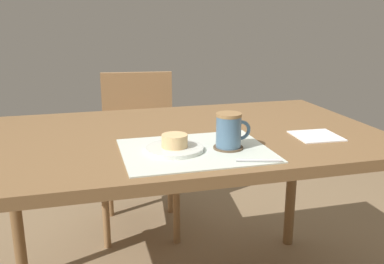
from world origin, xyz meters
TOP-DOWN VIEW (x-y plane):
  - dining_table at (0.00, 0.00)m, footprint 1.40×0.85m
  - wooden_chair at (-0.05, 0.80)m, footprint 0.47×0.47m
  - placemat at (-0.02, -0.21)m, footprint 0.45×0.35m
  - pastry_plate at (-0.08, -0.20)m, footprint 0.18×0.18m
  - pastry at (-0.08, -0.20)m, footprint 0.08×0.08m
  - coffee_coaster at (0.09, -0.22)m, footprint 0.09×0.09m
  - coffee_mug at (0.09, -0.22)m, footprint 0.11×0.08m
  - teaspoon at (0.13, -0.36)m, footprint 0.13×0.05m
  - paper_napkin at (0.43, -0.16)m, footprint 0.16×0.16m

SIDE VIEW (x-z plane):
  - wooden_chair at x=-0.05m, z-range 0.05..0.89m
  - dining_table at x=0.00m, z-range 0.30..1.04m
  - placemat at x=-0.02m, z-range 0.74..0.75m
  - paper_napkin at x=0.43m, z-range 0.74..0.75m
  - coffee_coaster at x=0.09m, z-range 0.75..0.75m
  - teaspoon at x=0.13m, z-range 0.75..0.75m
  - pastry_plate at x=-0.08m, z-range 0.75..0.76m
  - pastry at x=-0.08m, z-range 0.76..0.80m
  - coffee_mug at x=0.09m, z-range 0.75..0.86m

